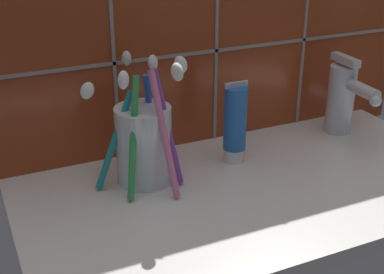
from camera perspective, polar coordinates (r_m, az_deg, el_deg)
sink_counter at (r=74.49cm, az=6.94°, el=-5.76°), size 64.31×33.55×2.00cm
tile_wall_backsplash at (r=81.03cm, az=1.36°, el=12.81°), size 74.31×1.72×43.79cm
toothbrush_cup at (r=72.23cm, az=-5.15°, el=-0.38°), size 13.55×16.11×18.69cm
toothpaste_tube at (r=77.62cm, az=4.61°, el=1.49°), size 3.51×3.34×12.35cm
sink_faucet at (r=90.39cm, az=15.87°, el=4.17°), size 4.41×11.91×12.92cm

